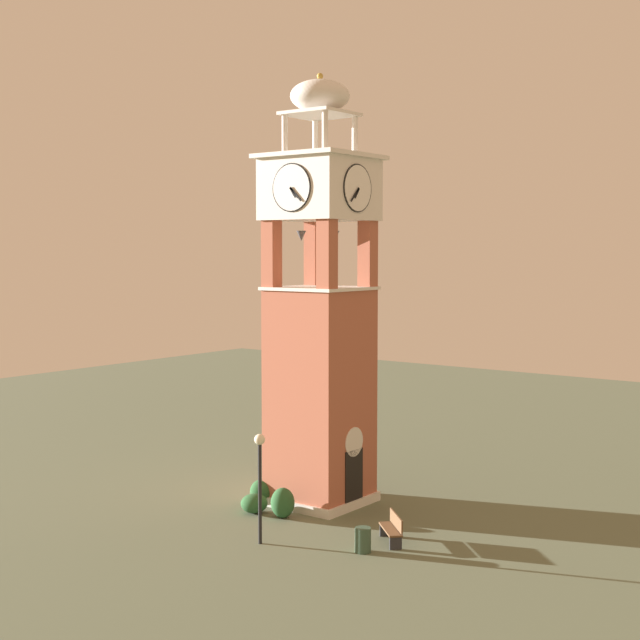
# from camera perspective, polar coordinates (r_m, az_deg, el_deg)

# --- Properties ---
(ground) EXTENTS (80.00, 80.00, 0.00)m
(ground) POSITION_cam_1_polar(r_m,az_deg,el_deg) (36.10, 0.00, -11.16)
(ground) COLOR #5B664C
(clock_tower) EXTENTS (3.74, 3.74, 16.16)m
(clock_tower) POSITION_cam_1_polar(r_m,az_deg,el_deg) (34.93, 0.00, -0.65)
(clock_tower) COLOR #AD5B42
(clock_tower) RESTS_ON ground
(park_bench) EXTENTS (1.43, 1.46, 0.95)m
(park_bench) POSITION_cam_1_polar(r_m,az_deg,el_deg) (31.39, 4.48, -12.64)
(park_bench) COLOR brown
(park_bench) RESTS_ON ground
(lamp_post) EXTENTS (0.36, 0.36, 3.65)m
(lamp_post) POSITION_cam_1_polar(r_m,az_deg,el_deg) (30.72, -3.72, -9.02)
(lamp_post) COLOR black
(lamp_post) RESTS_ON ground
(trash_bin) EXTENTS (0.52, 0.52, 0.80)m
(trash_bin) POSITION_cam_1_polar(r_m,az_deg,el_deg) (30.42, 2.66, -13.35)
(trash_bin) COLOR #38513D
(trash_bin) RESTS_ON ground
(shrub_near_entry) EXTENTS (0.99, 0.99, 0.70)m
(shrub_near_entry) POSITION_cam_1_polar(r_m,az_deg,el_deg) (34.76, -4.07, -11.18)
(shrub_near_entry) COLOR #28562D
(shrub_near_entry) RESTS_ON ground
(shrub_left_of_tower) EXTENTS (0.87, 0.87, 1.09)m
(shrub_left_of_tower) POSITION_cam_1_polar(r_m,az_deg,el_deg) (34.05, -2.31, -11.16)
(shrub_left_of_tower) COLOR #28562D
(shrub_left_of_tower) RESTS_ON ground
(shrub_behind_bench) EXTENTS (0.93, 0.93, 0.95)m
(shrub_behind_bench) POSITION_cam_1_polar(r_m,az_deg,el_deg) (35.88, -3.57, -10.48)
(shrub_behind_bench) COLOR #28562D
(shrub_behind_bench) RESTS_ON ground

